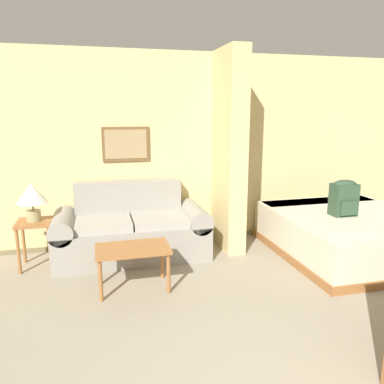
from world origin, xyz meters
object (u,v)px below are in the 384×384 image
couch (132,231)px  coffee_table (133,253)px  table_lamp (32,195)px  backpack (344,197)px  bed (349,233)px

couch → coffee_table: (-0.07, -0.95, 0.07)m
couch → coffee_table: bearing=-94.4°
couch → table_lamp: bearing=-175.6°
table_lamp → backpack: (3.73, -0.56, -0.11)m
couch → coffee_table: couch is taller
coffee_table → couch: bearing=85.6°
coffee_table → table_lamp: 1.44m
coffee_table → bed: bed is taller
coffee_table → bed: bearing=6.8°
couch → table_lamp: 1.25m
couch → coffee_table: 0.95m
bed → backpack: backpack is taller
coffee_table → table_lamp: table_lamp is taller
couch → bed: (2.75, -0.61, -0.06)m
backpack → coffee_table: bearing=-173.7°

